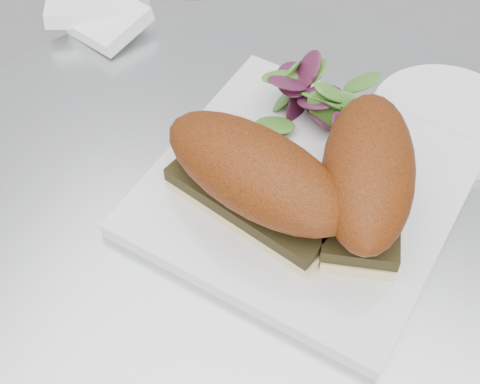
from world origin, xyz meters
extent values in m
cylinder|color=#B2B6BA|center=(0.00, 0.00, 0.72)|extent=(0.70, 0.70, 0.02)
cube|color=silver|center=(0.03, 0.06, 0.74)|extent=(0.29, 0.29, 0.02)
cube|color=beige|center=(0.00, 0.02, 0.75)|extent=(0.17, 0.10, 0.01)
cube|color=black|center=(0.00, 0.02, 0.77)|extent=(0.17, 0.10, 0.01)
ellipsoid|color=#692B0A|center=(0.00, 0.02, 0.80)|extent=(0.20, 0.12, 0.06)
cube|color=beige|center=(0.08, 0.06, 0.75)|extent=(0.10, 0.16, 0.01)
cube|color=black|center=(0.08, 0.06, 0.77)|extent=(0.10, 0.16, 0.01)
ellipsoid|color=#692B0A|center=(0.08, 0.06, 0.80)|extent=(0.12, 0.19, 0.06)
cylinder|color=silver|center=(0.13, 0.21, 0.74)|extent=(0.15, 0.15, 0.01)
camera|label=1|loc=(0.14, -0.32, 1.22)|focal=50.00mm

